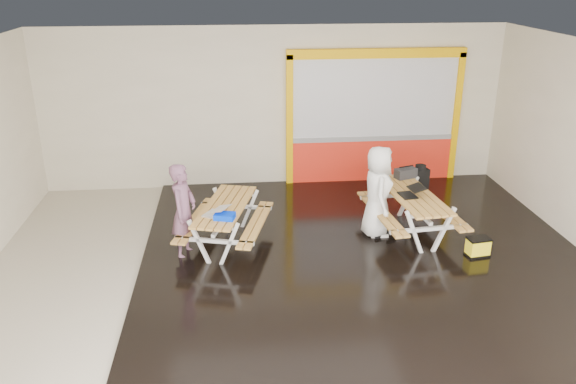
{
  "coord_description": "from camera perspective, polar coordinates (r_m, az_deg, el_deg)",
  "views": [
    {
      "loc": [
        -0.91,
        -8.34,
        4.64
      ],
      "look_at": [
        0.0,
        0.9,
        1.0
      ],
      "focal_mm": 36.14,
      "sensor_mm": 36.0,
      "label": 1
    }
  ],
  "objects": [
    {
      "name": "room",
      "position": [
        8.87,
        0.57,
        2.4
      ],
      "size": [
        10.02,
        8.02,
        3.52
      ],
      "color": "#B9AF9C",
      "rests_on": "ground"
    },
    {
      "name": "deck",
      "position": [
        9.77,
        7.9,
        -7.0
      ],
      "size": [
        7.5,
        7.98,
        0.05
      ],
      "primitive_type": "cube",
      "color": "black",
      "rests_on": "room"
    },
    {
      "name": "kiosk",
      "position": [
        13.05,
        8.4,
        7.01
      ],
      "size": [
        3.88,
        0.16,
        3.0
      ],
      "color": "#FA2D18",
      "rests_on": "room"
    },
    {
      "name": "picnic_table_left",
      "position": [
        10.11,
        -6.16,
        -2.26
      ],
      "size": [
        1.78,
        2.22,
        0.78
      ],
      "color": "gold",
      "rests_on": "deck"
    },
    {
      "name": "picnic_table_right",
      "position": [
        10.69,
        12.07,
        -1.11
      ],
      "size": [
        1.59,
        2.19,
        0.82
      ],
      "color": "gold",
      "rests_on": "deck"
    },
    {
      "name": "person_left",
      "position": [
        9.8,
        -10.23,
        -1.89
      ],
      "size": [
        0.56,
        0.7,
        1.66
      ],
      "primitive_type": "imported",
      "rotation": [
        0.0,
        0.0,
        1.25
      ],
      "color": "#724962",
      "rests_on": "deck"
    },
    {
      "name": "person_right",
      "position": [
        10.47,
        8.83,
        0.01
      ],
      "size": [
        0.61,
        0.87,
        1.69
      ],
      "primitive_type": "imported",
      "rotation": [
        0.0,
        0.0,
        1.48
      ],
      "color": "white",
      "rests_on": "deck"
    },
    {
      "name": "laptop_left",
      "position": [
        9.66,
        -7.11,
        -1.95
      ],
      "size": [
        0.51,
        0.5,
        0.17
      ],
      "color": "silver",
      "rests_on": "picnic_table_left"
    },
    {
      "name": "laptop_right",
      "position": [
        10.51,
        12.0,
        -0.05
      ],
      "size": [
        0.46,
        0.41,
        0.17
      ],
      "color": "black",
      "rests_on": "picnic_table_right"
    },
    {
      "name": "blue_pouch",
      "position": [
        9.5,
        -6.25,
        -2.38
      ],
      "size": [
        0.37,
        0.3,
        0.09
      ],
      "primitive_type": "cube",
      "rotation": [
        0.0,
        0.0,
        -0.27
      ],
      "color": "#0030E9",
      "rests_on": "picnic_table_left"
    },
    {
      "name": "toolbox",
      "position": [
        11.36,
        11.5,
        1.84
      ],
      "size": [
        0.46,
        0.33,
        0.24
      ],
      "color": "black",
      "rests_on": "picnic_table_right"
    },
    {
      "name": "backpack",
      "position": [
        11.65,
        12.83,
        1.31
      ],
      "size": [
        0.36,
        0.27,
        0.54
      ],
      "color": "black",
      "rests_on": "picnic_table_right"
    },
    {
      "name": "dark_case",
      "position": [
        10.77,
        9.15,
        -3.61
      ],
      "size": [
        0.54,
        0.47,
        0.17
      ],
      "primitive_type": "cube",
      "rotation": [
        0.0,
        0.0,
        0.37
      ],
      "color": "black",
      "rests_on": "deck"
    },
    {
      "name": "fluke_bag",
      "position": [
        10.32,
        18.18,
        -5.18
      ],
      "size": [
        0.41,
        0.3,
        0.33
      ],
      "color": "black",
      "rests_on": "deck"
    }
  ]
}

